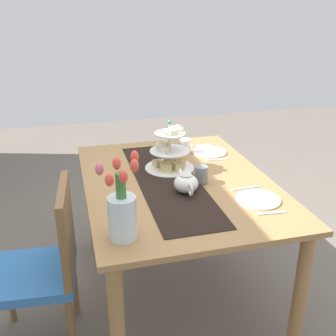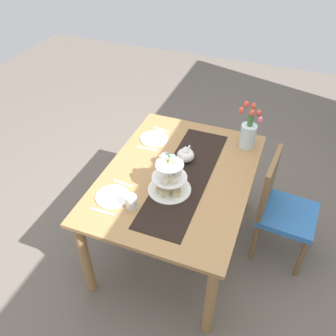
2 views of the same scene
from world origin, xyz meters
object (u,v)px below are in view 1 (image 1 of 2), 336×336
(dinner_plate_left, at_px, (258,199))
(fork_left, at_px, (272,213))
(teapot, at_px, (186,183))
(fork_right, at_px, (217,160))
(dining_table, at_px, (177,197))
(tiered_cake_stand, at_px, (170,155))
(mug_white_text, at_px, (185,146))
(knife_right, at_px, (202,145))
(tulip_vase, at_px, (122,210))
(chair_left, at_px, (46,262))
(dinner_plate_right, at_px, (209,152))
(mug_grey, at_px, (201,174))
(knife_left, at_px, (246,188))

(dinner_plate_left, distance_m, fork_left, 0.15)
(teapot, bearing_deg, fork_right, -39.69)
(dining_table, height_order, tiered_cake_stand, tiered_cake_stand)
(teapot, bearing_deg, mug_white_text, -16.51)
(dinner_plate_left, bearing_deg, dining_table, 43.56)
(knife_right, height_order, mug_white_text, mug_white_text)
(tulip_vase, xyz_separation_m, fork_right, (0.76, -0.73, -0.13))
(teapot, height_order, mug_white_text, teapot)
(fork_right, relative_size, mug_white_text, 1.58)
(teapot, xyz_separation_m, tulip_vase, (-0.35, 0.39, 0.07))
(chair_left, relative_size, mug_white_text, 9.58)
(fork_left, relative_size, knife_right, 0.88)
(fork_left, bearing_deg, dinner_plate_right, 0.00)
(mug_grey, height_order, mug_white_text, mug_grey)
(teapot, bearing_deg, tiered_cake_stand, -0.34)
(fork_left, height_order, fork_right, same)
(teapot, height_order, knife_right, teapot)
(dinner_plate_left, relative_size, dinner_plate_right, 1.00)
(dining_table, xyz_separation_m, dinner_plate_left, (-0.35, -0.33, 0.11))
(tulip_vase, bearing_deg, teapot, -48.04)
(teapot, distance_m, mug_white_text, 0.61)
(tiered_cake_stand, distance_m, tulip_vase, 0.80)
(dining_table, xyz_separation_m, teapot, (-0.17, 0.00, 0.17))
(teapot, bearing_deg, chair_left, 94.83)
(dining_table, distance_m, knife_left, 0.41)
(teapot, height_order, fork_left, teapot)
(dinner_plate_left, height_order, fork_right, dinner_plate_left)
(dinner_plate_left, height_order, mug_white_text, mug_white_text)
(knife_left, bearing_deg, mug_white_text, 14.45)
(dining_table, xyz_separation_m, tiered_cake_stand, (0.17, -0.00, 0.20))
(dining_table, xyz_separation_m, knife_left, (-0.21, -0.33, 0.11))
(mug_white_text, bearing_deg, fork_left, -170.04)
(dinner_plate_right, bearing_deg, dining_table, 138.54)
(dining_table, xyz_separation_m, fork_right, (0.23, -0.33, 0.11))
(teapot, distance_m, knife_right, 0.77)
(fork_right, distance_m, mug_grey, 0.37)
(tulip_vase, height_order, fork_left, tulip_vase)
(fork_right, bearing_deg, chair_left, 113.20)
(knife_left, distance_m, mug_white_text, 0.64)
(tiered_cake_stand, height_order, mug_white_text, tiered_cake_stand)
(dining_table, height_order, mug_white_text, mug_white_text)
(dining_table, xyz_separation_m, dinner_plate_right, (0.38, -0.33, 0.11))
(fork_right, relative_size, knife_right, 0.88)
(tulip_vase, height_order, knife_left, tulip_vase)
(knife_right, bearing_deg, fork_left, 180.00)
(knife_right, bearing_deg, knife_left, 180.00)
(fork_right, bearing_deg, dining_table, 124.87)
(knife_left, xyz_separation_m, mug_white_text, (0.62, 0.16, 0.04))
(fork_right, relative_size, mug_grey, 1.58)
(tiered_cake_stand, xyz_separation_m, fork_right, (0.06, -0.33, -0.09))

